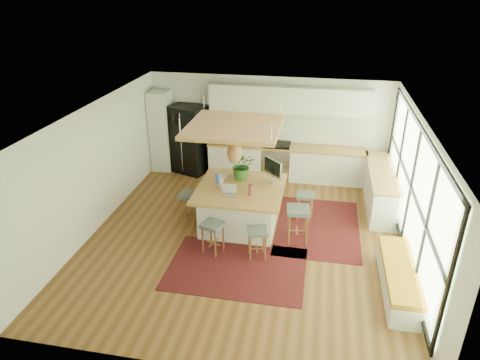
% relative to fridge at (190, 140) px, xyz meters
% --- Properties ---
extents(floor, '(7.00, 7.00, 0.00)m').
position_rel_fridge_xyz_m(floor, '(2.13, -3.16, -0.93)').
color(floor, brown).
rests_on(floor, ground).
extents(ceiling, '(7.00, 7.00, 0.00)m').
position_rel_fridge_xyz_m(ceiling, '(2.13, -3.16, 1.78)').
color(ceiling, white).
rests_on(ceiling, ground).
extents(wall_back, '(6.50, 0.00, 6.50)m').
position_rel_fridge_xyz_m(wall_back, '(2.13, 0.34, 0.42)').
color(wall_back, white).
rests_on(wall_back, ground).
extents(wall_front, '(6.50, 0.00, 6.50)m').
position_rel_fridge_xyz_m(wall_front, '(2.13, -6.66, 0.42)').
color(wall_front, white).
rests_on(wall_front, ground).
extents(wall_left, '(0.00, 7.00, 7.00)m').
position_rel_fridge_xyz_m(wall_left, '(-1.12, -3.16, 0.42)').
color(wall_left, white).
rests_on(wall_left, ground).
extents(wall_right, '(0.00, 7.00, 7.00)m').
position_rel_fridge_xyz_m(wall_right, '(5.38, -3.16, 0.42)').
color(wall_right, white).
rests_on(wall_right, ground).
extents(window_wall, '(0.10, 6.20, 2.60)m').
position_rel_fridge_xyz_m(window_wall, '(5.35, -3.16, 0.47)').
color(window_wall, black).
rests_on(window_wall, wall_right).
extents(pantry, '(0.55, 0.60, 2.25)m').
position_rel_fridge_xyz_m(pantry, '(-0.82, 0.02, 0.20)').
color(pantry, white).
rests_on(pantry, floor).
extents(back_counter_base, '(4.20, 0.60, 0.88)m').
position_rel_fridge_xyz_m(back_counter_base, '(2.68, 0.02, -0.49)').
color(back_counter_base, white).
rests_on(back_counter_base, floor).
extents(back_counter_top, '(4.24, 0.64, 0.05)m').
position_rel_fridge_xyz_m(back_counter_top, '(2.68, 0.02, -0.03)').
color(back_counter_top, '#A8763B').
rests_on(back_counter_top, back_counter_base).
extents(backsplash, '(4.20, 0.02, 0.80)m').
position_rel_fridge_xyz_m(backsplash, '(2.68, 0.32, 0.43)').
color(backsplash, white).
rests_on(backsplash, wall_back).
extents(upper_cabinets, '(4.20, 0.34, 0.70)m').
position_rel_fridge_xyz_m(upper_cabinets, '(2.68, 0.16, 1.22)').
color(upper_cabinets, white).
rests_on(upper_cabinets, wall_back).
extents(range, '(0.76, 0.62, 1.00)m').
position_rel_fridge_xyz_m(range, '(2.43, 0.02, -0.43)').
color(range, '#A5A5AA').
rests_on(range, floor).
extents(right_counter_base, '(0.60, 2.50, 0.88)m').
position_rel_fridge_xyz_m(right_counter_base, '(5.06, -1.16, -0.49)').
color(right_counter_base, white).
rests_on(right_counter_base, floor).
extents(right_counter_top, '(0.64, 2.54, 0.05)m').
position_rel_fridge_xyz_m(right_counter_top, '(5.06, -1.16, -0.03)').
color(right_counter_top, '#A8763B').
rests_on(right_counter_top, right_counter_base).
extents(window_bench, '(0.52, 2.00, 0.50)m').
position_rel_fridge_xyz_m(window_bench, '(5.08, -4.36, -0.68)').
color(window_bench, white).
rests_on(window_bench, floor).
extents(ceiling_panel, '(1.86, 1.86, 0.80)m').
position_rel_fridge_xyz_m(ceiling_panel, '(1.83, -2.76, 1.12)').
color(ceiling_panel, '#A8763B').
rests_on(ceiling_panel, ceiling).
extents(rug_near, '(2.60, 1.80, 0.01)m').
position_rel_fridge_xyz_m(rug_near, '(2.17, -4.27, -0.92)').
color(rug_near, black).
rests_on(rug_near, floor).
extents(rug_right, '(1.80, 2.60, 0.01)m').
position_rel_fridge_xyz_m(rug_right, '(3.65, -2.44, -0.92)').
color(rug_right, black).
rests_on(rug_right, floor).
extents(fridge, '(1.14, 1.02, 1.90)m').
position_rel_fridge_xyz_m(fridge, '(0.00, 0.00, 0.00)').
color(fridge, black).
rests_on(fridge, floor).
extents(island, '(1.85, 1.85, 0.93)m').
position_rel_fridge_xyz_m(island, '(1.94, -2.67, -0.46)').
color(island, '#A8763B').
rests_on(island, floor).
extents(stool_near_left, '(0.50, 0.50, 0.67)m').
position_rel_fridge_xyz_m(stool_near_left, '(1.60, -3.81, -0.57)').
color(stool_near_left, '#464E4E').
rests_on(stool_near_left, floor).
extents(stool_near_right, '(0.46, 0.46, 0.63)m').
position_rel_fridge_xyz_m(stool_near_right, '(2.49, -3.83, -0.57)').
color(stool_near_right, '#464E4E').
rests_on(stool_near_right, floor).
extents(stool_right_front, '(0.51, 0.51, 0.78)m').
position_rel_fridge_xyz_m(stool_right_front, '(3.22, -3.09, -0.57)').
color(stool_right_front, '#464E4E').
rests_on(stool_right_front, floor).
extents(stool_right_back, '(0.41, 0.41, 0.64)m').
position_rel_fridge_xyz_m(stool_right_back, '(3.33, -2.14, -0.57)').
color(stool_right_back, '#464E4E').
rests_on(stool_right_back, floor).
extents(stool_left_side, '(0.46, 0.46, 0.73)m').
position_rel_fridge_xyz_m(stool_left_side, '(0.81, -2.77, -0.57)').
color(stool_left_side, '#464E4E').
rests_on(stool_left_side, floor).
extents(laptop, '(0.31, 0.33, 0.22)m').
position_rel_fridge_xyz_m(laptop, '(1.78, -3.07, 0.12)').
color(laptop, '#A5A5AA').
rests_on(laptop, island).
extents(monitor, '(0.57, 0.56, 0.55)m').
position_rel_fridge_xyz_m(monitor, '(2.58, -2.26, 0.26)').
color(monitor, '#A5A5AA').
rests_on(monitor, island).
extents(microwave, '(0.63, 0.42, 0.39)m').
position_rel_fridge_xyz_m(microwave, '(1.00, 0.02, 0.20)').
color(microwave, '#A5A5AA').
rests_on(microwave, back_counter_top).
extents(island_plant, '(0.63, 0.69, 0.50)m').
position_rel_fridge_xyz_m(island_plant, '(1.89, -2.23, 0.25)').
color(island_plant, '#1E4C19').
rests_on(island_plant, island).
extents(island_bowl, '(0.24, 0.24, 0.05)m').
position_rel_fridge_xyz_m(island_bowl, '(1.45, -2.28, 0.03)').
color(island_bowl, silver).
rests_on(island_bowl, island).
extents(island_bottle_0, '(0.07, 0.07, 0.19)m').
position_rel_fridge_xyz_m(island_bottle_0, '(1.39, -2.57, 0.10)').
color(island_bottle_0, blue).
rests_on(island_bottle_0, island).
extents(island_bottle_1, '(0.07, 0.07, 0.19)m').
position_rel_fridge_xyz_m(island_bottle_1, '(1.54, -2.82, 0.10)').
color(island_bottle_1, silver).
rests_on(island_bottle_1, island).
extents(island_bottle_2, '(0.07, 0.07, 0.19)m').
position_rel_fridge_xyz_m(island_bottle_2, '(2.19, -2.97, 0.10)').
color(island_bottle_2, maroon).
rests_on(island_bottle_2, island).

